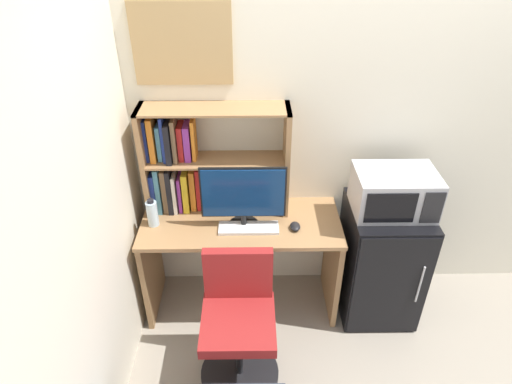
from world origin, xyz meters
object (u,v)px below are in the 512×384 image
at_px(keyboard, 249,228).
at_px(water_bottle, 152,213).
at_px(monitor, 243,196).
at_px(mini_fridge, 380,260).
at_px(computer_mouse, 295,226).
at_px(microwave, 394,192).
at_px(hutch_bookshelf, 190,163).
at_px(desk_chair, 239,327).
at_px(wall_corkboard, 182,44).

height_order(keyboard, water_bottle, water_bottle).
height_order(monitor, keyboard, monitor).
bearing_deg(mini_fridge, water_bottle, 179.82).
bearing_deg(computer_mouse, water_bottle, 176.36).
relative_size(keyboard, microwave, 0.77).
distance_m(mini_fridge, microwave, 0.57).
height_order(keyboard, mini_fridge, mini_fridge).
bearing_deg(computer_mouse, microwave, 5.22).
xyz_separation_m(hutch_bookshelf, desk_chair, (0.32, -0.74, -0.72)).
bearing_deg(hutch_bookshelf, mini_fridge, -8.85).
height_order(hutch_bookshelf, mini_fridge, hutch_bookshelf).
relative_size(hutch_bookshelf, wall_corkboard, 1.61).
distance_m(water_bottle, microwave, 1.56).
bearing_deg(keyboard, mini_fridge, 3.40).
xyz_separation_m(monitor, desk_chair, (-0.03, -0.52, -0.60)).
relative_size(computer_mouse, water_bottle, 0.49).
distance_m(microwave, wall_corkboard, 1.58).
distance_m(hutch_bookshelf, wall_corkboard, 0.74).
height_order(hutch_bookshelf, computer_mouse, hutch_bookshelf).
height_order(microwave, wall_corkboard, wall_corkboard).
relative_size(monitor, desk_chair, 0.62).
xyz_separation_m(monitor, keyboard, (0.03, -0.04, -0.23)).
xyz_separation_m(keyboard, mini_fridge, (0.92, 0.05, -0.34)).
height_order(computer_mouse, microwave, microwave).
bearing_deg(computer_mouse, mini_fridge, 4.95).
bearing_deg(monitor, hutch_bookshelf, 147.57).
bearing_deg(water_bottle, keyboard, -5.47).
height_order(monitor, computer_mouse, monitor).
height_order(monitor, wall_corkboard, wall_corkboard).
height_order(mini_fridge, desk_chair, desk_chair).
height_order(monitor, microwave, monitor).
xyz_separation_m(monitor, wall_corkboard, (-0.35, 0.32, 0.85)).
bearing_deg(keyboard, microwave, 3.59).
bearing_deg(wall_corkboard, hutch_bookshelf, -90.95).
distance_m(monitor, wall_corkboard, 0.97).
xyz_separation_m(keyboard, computer_mouse, (0.30, 0.00, 0.01)).
height_order(hutch_bookshelf, desk_chair, hutch_bookshelf).
bearing_deg(keyboard, desk_chair, -97.40).
bearing_deg(wall_corkboard, computer_mouse, -27.44).
height_order(computer_mouse, mini_fridge, mini_fridge).
bearing_deg(microwave, wall_corkboard, 167.19).
relative_size(keyboard, desk_chair, 0.44).
xyz_separation_m(microwave, desk_chair, (-0.99, -0.54, -0.61)).
height_order(computer_mouse, water_bottle, water_bottle).
distance_m(monitor, water_bottle, 0.61).
xyz_separation_m(hutch_bookshelf, water_bottle, (-0.24, -0.20, -0.26)).
bearing_deg(desk_chair, water_bottle, 135.84).
relative_size(keyboard, wall_corkboard, 0.67).
bearing_deg(monitor, keyboard, -49.07).
distance_m(hutch_bookshelf, microwave, 1.32).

